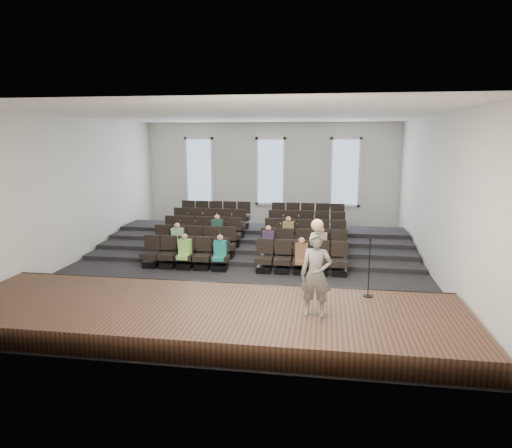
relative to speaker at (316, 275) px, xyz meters
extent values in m
plane|color=black|center=(-2.48, 5.25, -1.42)|extent=(14.00, 14.00, 0.00)
cube|color=white|center=(-2.48, 5.25, 3.59)|extent=(12.00, 14.00, 0.02)
cube|color=silver|center=(-2.48, 12.27, 1.08)|extent=(12.00, 0.04, 5.00)
cube|color=silver|center=(-2.48, -1.77, 1.08)|extent=(12.00, 0.04, 5.00)
cube|color=silver|center=(-8.50, 5.25, 1.08)|extent=(0.04, 14.00, 5.00)
cube|color=silver|center=(3.54, 5.25, 1.08)|extent=(0.04, 14.00, 5.00)
cube|color=#4D3321|center=(-2.48, 0.15, -1.17)|extent=(11.80, 3.60, 0.50)
cube|color=black|center=(-2.48, 1.92, -1.17)|extent=(11.80, 0.06, 0.52)
cube|color=black|center=(-2.48, 7.57, -1.34)|extent=(11.80, 4.80, 0.15)
cube|color=black|center=(-2.48, 8.10, -1.27)|extent=(11.80, 3.75, 0.30)
cube|color=black|center=(-2.48, 8.62, -1.19)|extent=(11.80, 2.70, 0.45)
cube|color=black|center=(-2.48, 9.15, -1.12)|extent=(11.80, 1.65, 0.60)
cube|color=black|center=(-5.60, 4.65, -1.32)|extent=(0.47, 0.43, 0.20)
cube|color=black|center=(-5.60, 4.65, -1.01)|extent=(0.55, 0.50, 0.19)
cube|color=black|center=(-5.60, 4.86, -0.60)|extent=(0.55, 0.08, 0.50)
cube|color=black|center=(-5.00, 4.65, -1.32)|extent=(0.47, 0.43, 0.20)
cube|color=black|center=(-5.00, 4.65, -1.01)|extent=(0.55, 0.50, 0.19)
cube|color=black|center=(-5.00, 4.86, -0.60)|extent=(0.55, 0.08, 0.50)
cube|color=black|center=(-4.40, 4.65, -1.32)|extent=(0.47, 0.43, 0.20)
cube|color=black|center=(-4.40, 4.65, -1.01)|extent=(0.55, 0.50, 0.19)
cube|color=black|center=(-4.40, 4.86, -0.60)|extent=(0.55, 0.08, 0.50)
cube|color=black|center=(-3.80, 4.65, -1.32)|extent=(0.47, 0.43, 0.20)
cube|color=black|center=(-3.80, 4.65, -1.01)|extent=(0.55, 0.50, 0.19)
cube|color=black|center=(-3.80, 4.86, -0.60)|extent=(0.55, 0.08, 0.50)
cube|color=black|center=(-3.20, 4.65, -1.32)|extent=(0.47, 0.43, 0.20)
cube|color=black|center=(-3.20, 4.65, -1.01)|extent=(0.55, 0.50, 0.19)
cube|color=black|center=(-3.20, 4.86, -0.60)|extent=(0.55, 0.08, 0.50)
cube|color=black|center=(-1.75, 4.65, -1.32)|extent=(0.47, 0.43, 0.20)
cube|color=black|center=(-1.75, 4.65, -1.01)|extent=(0.55, 0.50, 0.19)
cube|color=black|center=(-1.75, 4.86, -0.60)|extent=(0.55, 0.08, 0.50)
cube|color=black|center=(-1.15, 4.65, -1.32)|extent=(0.47, 0.43, 0.20)
cube|color=black|center=(-1.15, 4.65, -1.01)|extent=(0.55, 0.50, 0.19)
cube|color=black|center=(-1.15, 4.86, -0.60)|extent=(0.55, 0.08, 0.50)
cube|color=black|center=(-0.55, 4.65, -1.32)|extent=(0.47, 0.43, 0.20)
cube|color=black|center=(-0.55, 4.65, -1.01)|extent=(0.55, 0.50, 0.19)
cube|color=black|center=(-0.55, 4.86, -0.60)|extent=(0.55, 0.08, 0.50)
cube|color=black|center=(0.05, 4.65, -1.32)|extent=(0.47, 0.43, 0.20)
cube|color=black|center=(0.05, 4.65, -1.01)|extent=(0.55, 0.50, 0.19)
cube|color=black|center=(0.05, 4.86, -0.60)|extent=(0.55, 0.08, 0.50)
cube|color=black|center=(0.65, 4.65, -1.32)|extent=(0.47, 0.43, 0.20)
cube|color=black|center=(0.65, 4.65, -1.01)|extent=(0.55, 0.50, 0.19)
cube|color=black|center=(0.65, 4.86, -0.60)|extent=(0.55, 0.08, 0.50)
cube|color=black|center=(-5.60, 5.70, -1.17)|extent=(0.47, 0.43, 0.20)
cube|color=black|center=(-5.60, 5.70, -0.86)|extent=(0.55, 0.50, 0.19)
cube|color=black|center=(-5.60, 5.91, -0.45)|extent=(0.55, 0.08, 0.50)
cube|color=black|center=(-5.00, 5.70, -1.17)|extent=(0.47, 0.43, 0.20)
cube|color=black|center=(-5.00, 5.70, -0.86)|extent=(0.55, 0.50, 0.19)
cube|color=black|center=(-5.00, 5.91, -0.45)|extent=(0.55, 0.08, 0.50)
cube|color=black|center=(-4.40, 5.70, -1.17)|extent=(0.47, 0.43, 0.20)
cube|color=black|center=(-4.40, 5.70, -0.86)|extent=(0.55, 0.50, 0.19)
cube|color=black|center=(-4.40, 5.91, -0.45)|extent=(0.55, 0.08, 0.50)
cube|color=black|center=(-3.80, 5.70, -1.17)|extent=(0.47, 0.43, 0.20)
cube|color=black|center=(-3.80, 5.70, -0.86)|extent=(0.55, 0.50, 0.19)
cube|color=black|center=(-3.80, 5.91, -0.45)|extent=(0.55, 0.08, 0.50)
cube|color=black|center=(-3.20, 5.70, -1.17)|extent=(0.47, 0.43, 0.20)
cube|color=black|center=(-3.20, 5.70, -0.86)|extent=(0.55, 0.50, 0.19)
cube|color=black|center=(-3.20, 5.91, -0.45)|extent=(0.55, 0.08, 0.50)
cube|color=black|center=(-1.75, 5.70, -1.17)|extent=(0.47, 0.43, 0.20)
cube|color=black|center=(-1.75, 5.70, -0.86)|extent=(0.55, 0.50, 0.19)
cube|color=black|center=(-1.75, 5.91, -0.45)|extent=(0.55, 0.08, 0.50)
cube|color=black|center=(-1.15, 5.70, -1.17)|extent=(0.47, 0.43, 0.20)
cube|color=black|center=(-1.15, 5.70, -0.86)|extent=(0.55, 0.50, 0.19)
cube|color=black|center=(-1.15, 5.91, -0.45)|extent=(0.55, 0.08, 0.50)
cube|color=black|center=(-0.55, 5.70, -1.17)|extent=(0.47, 0.43, 0.20)
cube|color=black|center=(-0.55, 5.70, -0.86)|extent=(0.55, 0.50, 0.19)
cube|color=black|center=(-0.55, 5.91, -0.45)|extent=(0.55, 0.08, 0.50)
cube|color=black|center=(0.05, 5.70, -1.17)|extent=(0.47, 0.43, 0.20)
cube|color=black|center=(0.05, 5.70, -0.86)|extent=(0.55, 0.50, 0.19)
cube|color=black|center=(0.05, 5.91, -0.45)|extent=(0.55, 0.08, 0.50)
cube|color=black|center=(0.65, 5.70, -1.17)|extent=(0.47, 0.43, 0.20)
cube|color=black|center=(0.65, 5.70, -0.86)|extent=(0.55, 0.50, 0.19)
cube|color=black|center=(0.65, 5.91, -0.45)|extent=(0.55, 0.08, 0.50)
cube|color=black|center=(-5.60, 6.75, -1.02)|extent=(0.47, 0.42, 0.20)
cube|color=black|center=(-5.60, 6.75, -0.71)|extent=(0.55, 0.50, 0.19)
cube|color=black|center=(-5.60, 6.96, -0.30)|extent=(0.55, 0.08, 0.50)
cube|color=black|center=(-5.00, 6.75, -1.02)|extent=(0.47, 0.42, 0.20)
cube|color=black|center=(-5.00, 6.75, -0.71)|extent=(0.55, 0.50, 0.19)
cube|color=black|center=(-5.00, 6.96, -0.30)|extent=(0.55, 0.08, 0.50)
cube|color=black|center=(-4.40, 6.75, -1.02)|extent=(0.47, 0.42, 0.20)
cube|color=black|center=(-4.40, 6.75, -0.71)|extent=(0.55, 0.50, 0.19)
cube|color=black|center=(-4.40, 6.96, -0.30)|extent=(0.55, 0.08, 0.50)
cube|color=black|center=(-3.80, 6.75, -1.02)|extent=(0.47, 0.42, 0.20)
cube|color=black|center=(-3.80, 6.75, -0.71)|extent=(0.55, 0.50, 0.19)
cube|color=black|center=(-3.80, 6.96, -0.30)|extent=(0.55, 0.08, 0.50)
cube|color=black|center=(-3.20, 6.75, -1.02)|extent=(0.47, 0.42, 0.20)
cube|color=black|center=(-3.20, 6.75, -0.71)|extent=(0.55, 0.50, 0.19)
cube|color=black|center=(-3.20, 6.96, -0.30)|extent=(0.55, 0.08, 0.50)
cube|color=black|center=(-1.75, 6.75, -1.02)|extent=(0.47, 0.42, 0.20)
cube|color=black|center=(-1.75, 6.75, -0.71)|extent=(0.55, 0.50, 0.19)
cube|color=black|center=(-1.75, 6.96, -0.30)|extent=(0.55, 0.08, 0.50)
cube|color=black|center=(-1.15, 6.75, -1.02)|extent=(0.47, 0.42, 0.20)
cube|color=black|center=(-1.15, 6.75, -0.71)|extent=(0.55, 0.50, 0.19)
cube|color=black|center=(-1.15, 6.96, -0.30)|extent=(0.55, 0.08, 0.50)
cube|color=black|center=(-0.55, 6.75, -1.02)|extent=(0.47, 0.42, 0.20)
cube|color=black|center=(-0.55, 6.75, -0.71)|extent=(0.55, 0.50, 0.19)
cube|color=black|center=(-0.55, 6.96, -0.30)|extent=(0.55, 0.08, 0.50)
cube|color=black|center=(0.05, 6.75, -1.02)|extent=(0.47, 0.42, 0.20)
cube|color=black|center=(0.05, 6.75, -0.71)|extent=(0.55, 0.50, 0.19)
cube|color=black|center=(0.05, 6.96, -0.30)|extent=(0.55, 0.08, 0.50)
cube|color=black|center=(0.65, 6.75, -1.02)|extent=(0.47, 0.42, 0.20)
cube|color=black|center=(0.65, 6.75, -0.71)|extent=(0.55, 0.50, 0.19)
cube|color=black|center=(0.65, 6.96, -0.30)|extent=(0.55, 0.08, 0.50)
cube|color=black|center=(-5.60, 7.80, -0.87)|extent=(0.47, 0.42, 0.20)
cube|color=black|center=(-5.60, 7.80, -0.56)|extent=(0.55, 0.50, 0.19)
cube|color=black|center=(-5.60, 8.01, -0.15)|extent=(0.55, 0.08, 0.50)
cube|color=black|center=(-5.00, 7.80, -0.87)|extent=(0.47, 0.42, 0.20)
cube|color=black|center=(-5.00, 7.80, -0.56)|extent=(0.55, 0.50, 0.19)
cube|color=black|center=(-5.00, 8.01, -0.15)|extent=(0.55, 0.08, 0.50)
cube|color=black|center=(-4.40, 7.80, -0.87)|extent=(0.47, 0.42, 0.20)
cube|color=black|center=(-4.40, 7.80, -0.56)|extent=(0.55, 0.50, 0.19)
cube|color=black|center=(-4.40, 8.01, -0.15)|extent=(0.55, 0.08, 0.50)
cube|color=black|center=(-3.80, 7.80, -0.87)|extent=(0.47, 0.42, 0.20)
cube|color=black|center=(-3.80, 7.80, -0.56)|extent=(0.55, 0.50, 0.19)
cube|color=black|center=(-3.80, 8.01, -0.15)|extent=(0.55, 0.08, 0.50)
cube|color=black|center=(-3.20, 7.80, -0.87)|extent=(0.47, 0.42, 0.20)
cube|color=black|center=(-3.20, 7.80, -0.56)|extent=(0.55, 0.50, 0.19)
cube|color=black|center=(-3.20, 8.01, -0.15)|extent=(0.55, 0.08, 0.50)
cube|color=black|center=(-1.75, 7.80, -0.87)|extent=(0.47, 0.42, 0.20)
cube|color=black|center=(-1.75, 7.80, -0.56)|extent=(0.55, 0.50, 0.19)
cube|color=black|center=(-1.75, 8.01, -0.15)|extent=(0.55, 0.08, 0.50)
cube|color=black|center=(-1.15, 7.80, -0.87)|extent=(0.47, 0.42, 0.20)
cube|color=black|center=(-1.15, 7.80, -0.56)|extent=(0.55, 0.50, 0.19)
cube|color=black|center=(-1.15, 8.01, -0.15)|extent=(0.55, 0.08, 0.50)
cube|color=black|center=(-0.55, 7.80, -0.87)|extent=(0.47, 0.42, 0.20)
cube|color=black|center=(-0.55, 7.80, -0.56)|extent=(0.55, 0.50, 0.19)
cube|color=black|center=(-0.55, 8.01, -0.15)|extent=(0.55, 0.08, 0.50)
cube|color=black|center=(0.05, 7.80, -0.87)|extent=(0.47, 0.42, 0.20)
cube|color=black|center=(0.05, 7.80, -0.56)|extent=(0.55, 0.50, 0.19)
cube|color=black|center=(0.05, 8.01, -0.15)|extent=(0.55, 0.08, 0.50)
cube|color=black|center=(0.65, 7.80, -0.87)|extent=(0.47, 0.42, 0.20)
cube|color=black|center=(0.65, 7.80, -0.56)|extent=(0.55, 0.50, 0.19)
cube|color=black|center=(0.65, 8.01, -0.15)|extent=(0.55, 0.08, 0.50)
cube|color=black|center=(-5.60, 8.85, -0.72)|extent=(0.47, 0.42, 0.20)
cube|color=black|center=(-5.60, 8.85, -0.41)|extent=(0.55, 0.50, 0.19)
cube|color=black|center=(-5.60, 9.06, 0.00)|extent=(0.55, 0.08, 0.50)
cube|color=black|center=(-5.00, 8.85, -0.72)|extent=(0.47, 0.42, 0.20)
cube|color=black|center=(-5.00, 8.85, -0.41)|extent=(0.55, 0.50, 0.19)
cube|color=black|center=(-5.00, 9.06, 0.00)|extent=(0.55, 0.08, 0.50)
cube|color=black|center=(-4.40, 8.85, -0.72)|extent=(0.47, 0.42, 0.20)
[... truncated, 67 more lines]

